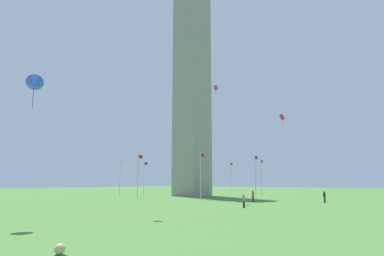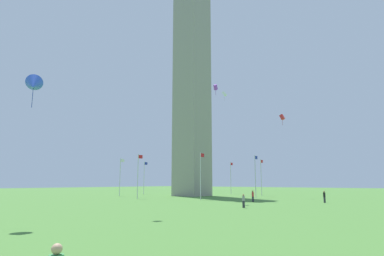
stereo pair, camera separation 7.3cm
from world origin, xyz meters
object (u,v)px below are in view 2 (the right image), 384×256
flagpole_sw (201,174)px  person_red_shirt (253,196)px  flagpole_se (120,175)px  kite_purple_box (216,87)px  kite_red_box (282,117)px  person_black_shirt (324,197)px  kite_white_box (224,94)px  flagpole_n (231,176)px  flagpole_ne (187,177)px  person_gray_shirt (244,201)px  flagpole_e (144,176)px  flagpole_s (138,174)px  kite_blue_delta (34,85)px  flagpole_w (255,174)px  flagpole_nw (261,176)px  obelisk_monument (192,69)px

flagpole_sw → person_red_shirt: (-0.10, -10.20, -3.61)m
flagpole_se → kite_purple_box: 31.74m
flagpole_se → kite_red_box: size_ratio=3.57×
flagpole_se → person_black_shirt: flagpole_se is taller
kite_purple_box → kite_white_box: (14.01, 7.70, 3.29)m
flagpole_n → flagpole_ne: size_ratio=1.00×
person_gray_shirt → person_red_shirt: (10.72, 4.72, 0.08)m
flagpole_sw → person_black_shirt: size_ratio=4.69×
kite_red_box → flagpole_e: bearing=99.3°
flagpole_se → person_black_shirt: (4.88, -41.61, -3.61)m
kite_white_box → flagpole_e: bearing=87.8°
flagpole_s → person_gray_shirt: bearing=-103.4°
person_black_shirt → kite_blue_delta: bearing=62.8°
kite_red_box → person_gray_shirt: bearing=-166.0°
flagpole_w → kite_blue_delta: (-45.68, -6.48, 5.77)m
flagpole_ne → kite_purple_box: kite_purple_box is taller
flagpole_e → kite_white_box: kite_white_box is taller
flagpole_n → person_black_shirt: 37.77m
flagpole_ne → flagpole_w: (-11.16, -26.95, 0.00)m
flagpole_w → flagpole_nw: size_ratio=1.00×
kite_blue_delta → kite_white_box: (44.72, 12.70, 11.12)m
flagpole_e → kite_blue_delta: (-45.68, -38.05, 5.77)m
flagpole_se → kite_white_box: 28.62m
flagpole_s → flagpole_sw: same height
kite_blue_delta → kite_purple_box: bearing=9.2°
obelisk_monument → flagpole_se: obelisk_monument is taller
flagpole_w → person_black_shirt: bearing=-113.2°
flagpole_nw → kite_red_box: kite_red_box is taller
flagpole_sw → kite_purple_box: size_ratio=4.61×
person_gray_shirt → kite_blue_delta: bearing=127.8°
flagpole_se → person_red_shirt: size_ratio=4.69×
flagpole_s → kite_blue_delta: bearing=-143.3°
flagpole_w → obelisk_monument: bearing=90.2°
flagpole_ne → kite_red_box: kite_red_box is taller
obelisk_monument → flagpole_s: (-15.73, 0.00, -24.83)m
flagpole_n → kite_purple_box: (-30.75, -17.27, 13.59)m
flagpole_n → flagpole_sw: bearing=-157.5°
person_black_shirt → kite_purple_box: kite_purple_box is taller
kite_purple_box → person_red_shirt: bearing=-47.9°
flagpole_w → flagpole_nw: 12.08m
flagpole_e → kite_purple_box: bearing=-114.4°
kite_white_box → kite_red_box: bearing=-55.2°
flagpole_se → kite_red_box: bearing=-60.9°
flagpole_e → person_red_shirt: (-11.26, -37.15, -3.61)m
flagpole_s → flagpole_nw: bearing=-22.5°
person_red_shirt → person_black_shirt: 10.36m
flagpole_e → flagpole_nw: bearing=-67.5°
kite_purple_box → kite_white_box: 16.32m
flagpole_sw → person_black_shirt: 20.21m
person_black_shirt → flagpole_se: bearing=-8.7°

